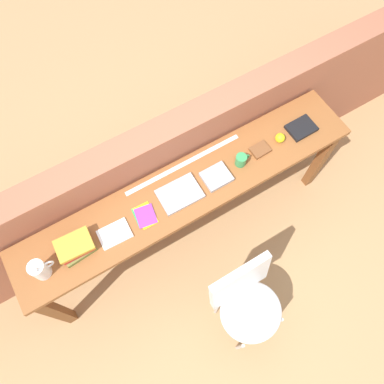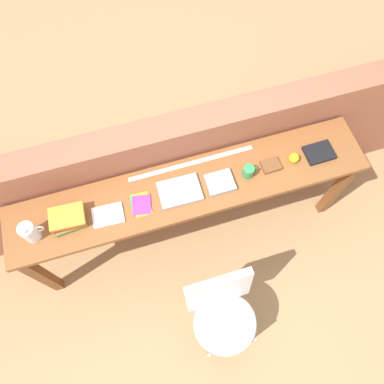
# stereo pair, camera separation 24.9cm
# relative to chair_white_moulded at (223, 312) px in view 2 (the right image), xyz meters

# --- Properties ---
(ground_plane) EXTENTS (40.00, 40.00, 0.00)m
(ground_plane) POSITION_rel_chair_white_moulded_xyz_m (0.01, 0.50, -0.53)
(ground_plane) COLOR tan
(brick_wall_back) EXTENTS (6.00, 0.20, 1.14)m
(brick_wall_back) POSITION_rel_chair_white_moulded_xyz_m (0.01, 1.14, 0.05)
(brick_wall_back) COLOR #9E5B42
(brick_wall_back) RESTS_ON ground
(sideboard) EXTENTS (2.50, 0.44, 0.88)m
(sideboard) POSITION_rel_chair_white_moulded_xyz_m (0.01, 0.80, 0.21)
(sideboard) COLOR brown
(sideboard) RESTS_ON ground
(chair_white_moulded) EXTENTS (0.44, 0.45, 0.89)m
(chair_white_moulded) POSITION_rel_chair_white_moulded_xyz_m (0.00, 0.00, 0.00)
(chair_white_moulded) COLOR silver
(chair_white_moulded) RESTS_ON ground
(pitcher_white) EXTENTS (0.14, 0.10, 0.18)m
(pitcher_white) POSITION_rel_chair_white_moulded_xyz_m (-1.04, 0.76, 0.43)
(pitcher_white) COLOR white
(pitcher_white) RESTS_ON sideboard
(book_stack_leftmost) EXTENTS (0.23, 0.18, 0.09)m
(book_stack_leftmost) POSITION_rel_chair_white_moulded_xyz_m (-0.80, 0.79, 0.40)
(book_stack_leftmost) COLOR olive
(book_stack_leftmost) RESTS_ON sideboard
(magazine_cycling) EXTENTS (0.21, 0.15, 0.01)m
(magazine_cycling) POSITION_rel_chair_white_moulded_xyz_m (-0.56, 0.76, 0.36)
(magazine_cycling) COLOR white
(magazine_cycling) RESTS_ON sideboard
(pamphlet_pile_colourful) EXTENTS (0.15, 0.17, 0.01)m
(pamphlet_pile_colourful) POSITION_rel_chair_white_moulded_xyz_m (-0.33, 0.77, 0.36)
(pamphlet_pile_colourful) COLOR green
(pamphlet_pile_colourful) RESTS_ON sideboard
(book_open_centre) EXTENTS (0.29, 0.21, 0.02)m
(book_open_centre) POSITION_rel_chair_white_moulded_xyz_m (-0.06, 0.79, 0.36)
(book_open_centre) COLOR #9E9EA3
(book_open_centre) RESTS_ON sideboard
(book_grey_hardcover) EXTENTS (0.19, 0.16, 0.03)m
(book_grey_hardcover) POSITION_rel_chair_white_moulded_xyz_m (0.22, 0.77, 0.37)
(book_grey_hardcover) COLOR #9E9EA3
(book_grey_hardcover) RESTS_ON sideboard
(mug) EXTENTS (0.11, 0.08, 0.09)m
(mug) POSITION_rel_chair_white_moulded_xyz_m (0.42, 0.78, 0.40)
(mug) COLOR #338C4C
(mug) RESTS_ON sideboard
(leather_journal_brown) EXTENTS (0.13, 0.10, 0.02)m
(leather_journal_brown) POSITION_rel_chair_white_moulded_xyz_m (0.60, 0.79, 0.37)
(leather_journal_brown) COLOR brown
(leather_journal_brown) RESTS_ON sideboard
(sports_ball_small) EXTENTS (0.07, 0.07, 0.07)m
(sports_ball_small) POSITION_rel_chair_white_moulded_xyz_m (0.76, 0.79, 0.39)
(sports_ball_small) COLOR yellow
(sports_ball_small) RESTS_ON sideboard
(book_repair_rightmost) EXTENTS (0.20, 0.16, 0.03)m
(book_repair_rightmost) POSITION_rel_chair_white_moulded_xyz_m (0.96, 0.79, 0.37)
(book_repair_rightmost) COLOR black
(book_repair_rightmost) RESTS_ON sideboard
(ruler_metal_back_edge) EXTENTS (0.90, 0.03, 0.00)m
(ruler_metal_back_edge) POSITION_rel_chair_white_moulded_xyz_m (0.08, 0.97, 0.35)
(ruler_metal_back_edge) COLOR silver
(ruler_metal_back_edge) RESTS_ON sideboard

